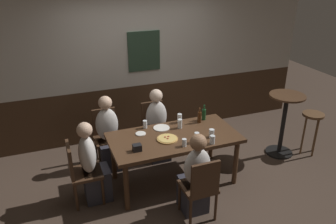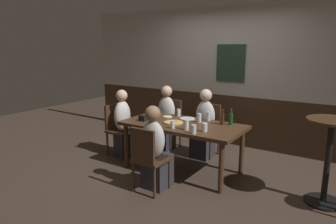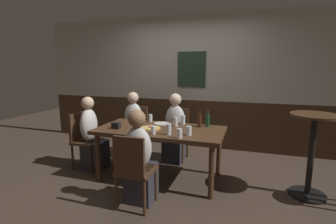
% 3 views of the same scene
% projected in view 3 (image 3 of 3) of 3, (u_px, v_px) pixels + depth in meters
% --- Properties ---
extents(ground_plane, '(12.00, 12.00, 0.00)m').
position_uv_depth(ground_plane, '(160.00, 177.00, 3.67)').
color(ground_plane, '#423328').
extents(wall_back, '(6.40, 0.13, 2.60)m').
position_uv_depth(wall_back, '(188.00, 82.00, 4.98)').
color(wall_back, '#3D2819').
rests_on(wall_back, ground_plane).
extents(dining_table, '(1.79, 0.90, 0.74)m').
position_uv_depth(dining_table, '(160.00, 134.00, 3.55)').
color(dining_table, '#472D1C').
rests_on(dining_table, ground_plane).
extents(chair_mid_far, '(0.40, 0.40, 0.88)m').
position_uv_depth(chair_mid_far, '(177.00, 131.00, 4.39)').
color(chair_mid_far, '#422B1C').
rests_on(chair_mid_far, ground_plane).
extents(chair_left_far, '(0.40, 0.40, 0.88)m').
position_uv_depth(chair_left_far, '(136.00, 127.00, 4.64)').
color(chair_left_far, '#422B1C').
rests_on(chair_left_far, ground_plane).
extents(chair_mid_near, '(0.40, 0.40, 0.88)m').
position_uv_depth(chair_mid_near, '(133.00, 168.00, 2.77)').
color(chair_mid_near, '#422B1C').
rests_on(chair_mid_near, ground_plane).
extents(chair_head_west, '(0.40, 0.40, 0.88)m').
position_uv_depth(chair_head_west, '(83.00, 137.00, 3.99)').
color(chair_head_west, '#422B1C').
rests_on(chair_head_west, ground_plane).
extents(person_mid_far, '(0.34, 0.37, 1.17)m').
position_uv_depth(person_mid_far, '(174.00, 133.00, 4.24)').
color(person_mid_far, '#2D2D38').
rests_on(person_mid_far, ground_plane).
extents(person_left_far, '(0.34, 0.37, 1.17)m').
position_uv_depth(person_left_far, '(133.00, 129.00, 4.49)').
color(person_left_far, '#2D2D38').
rests_on(person_left_far, ground_plane).
extents(person_mid_near, '(0.34, 0.37, 1.13)m').
position_uv_depth(person_mid_near, '(140.00, 164.00, 2.93)').
color(person_mid_near, '#2D2D38').
rests_on(person_mid_near, ground_plane).
extents(person_head_west, '(0.37, 0.34, 1.15)m').
position_uv_depth(person_head_west, '(92.00, 138.00, 3.94)').
color(person_head_west, '#2D2D38').
rests_on(person_head_west, ground_plane).
extents(pizza, '(0.29, 0.29, 0.03)m').
position_uv_depth(pizza, '(150.00, 128.00, 3.52)').
color(pizza, tan).
rests_on(pizza, dining_table).
extents(pint_glass_pale, '(0.07, 0.07, 0.14)m').
position_uv_depth(pint_glass_pale, '(169.00, 130.00, 3.21)').
color(pint_glass_pale, silver).
rests_on(pint_glass_pale, dining_table).
extents(pint_glass_stout, '(0.06, 0.06, 0.12)m').
position_uv_depth(pint_glass_stout, '(150.00, 119.00, 3.98)').
color(pint_glass_stout, silver).
rests_on(pint_glass_stout, dining_table).
extents(tumbler_short, '(0.07, 0.07, 0.12)m').
position_uv_depth(tumbler_short, '(179.00, 134.00, 3.05)').
color(tumbler_short, silver).
rests_on(tumbler_short, dining_table).
extents(pint_glass_amber, '(0.06, 0.06, 0.11)m').
position_uv_depth(pint_glass_amber, '(153.00, 131.00, 3.24)').
color(pint_glass_amber, silver).
rests_on(pint_glass_amber, dining_table).
extents(tumbler_water, '(0.06, 0.06, 0.14)m').
position_uv_depth(tumbler_water, '(176.00, 122.00, 3.66)').
color(tumbler_water, silver).
rests_on(tumbler_water, dining_table).
extents(beer_glass_half, '(0.07, 0.07, 0.12)m').
position_uv_depth(beer_glass_half, '(189.00, 131.00, 3.18)').
color(beer_glass_half, silver).
rests_on(beer_glass_half, dining_table).
extents(beer_glass_tall, '(0.07, 0.07, 0.14)m').
position_uv_depth(beer_glass_tall, '(183.00, 120.00, 3.80)').
color(beer_glass_tall, silver).
rests_on(beer_glass_tall, dining_table).
extents(beer_bottle_green, '(0.06, 0.06, 0.24)m').
position_uv_depth(beer_bottle_green, '(208.00, 120.00, 3.64)').
color(beer_bottle_green, '#194723').
rests_on(beer_bottle_green, dining_table).
extents(beer_bottle_brown, '(0.06, 0.06, 0.24)m').
position_uv_depth(beer_bottle_brown, '(200.00, 121.00, 3.61)').
color(beer_bottle_brown, '#42230F').
rests_on(beer_bottle_brown, dining_table).
extents(plate_white_large, '(0.24, 0.24, 0.01)m').
position_uv_depth(plate_white_large, '(161.00, 123.00, 3.83)').
color(plate_white_large, white).
rests_on(plate_white_large, dining_table).
extents(plate_white_small, '(0.14, 0.14, 0.01)m').
position_uv_depth(plate_white_small, '(140.00, 123.00, 3.87)').
color(plate_white_small, white).
rests_on(plate_white_small, dining_table).
extents(condiment_caddy, '(0.11, 0.09, 0.09)m').
position_uv_depth(condiment_caddy, '(116.00, 126.00, 3.53)').
color(condiment_caddy, black).
rests_on(condiment_caddy, dining_table).
extents(side_bar_table, '(0.56, 0.56, 1.05)m').
position_uv_depth(side_bar_table, '(312.00, 149.00, 3.04)').
color(side_bar_table, black).
rests_on(side_bar_table, ground_plane).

